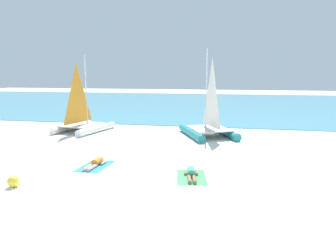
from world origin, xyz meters
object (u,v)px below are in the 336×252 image
Objects in this scene: towel_right at (191,177)px; sunbather_right at (191,173)px; towel_left at (95,166)px; sunbather_left at (96,163)px; sailboat_teal at (209,124)px; beach_ball at (13,181)px; sailboat_white at (83,120)px.

sunbather_right reaches higher than towel_right.
towel_right is at bearing -8.28° from towel_left.
sailboat_teal is at bearing 62.87° from sunbather_left.
beach_ball is at bearing -143.74° from sailboat_teal.
beach_ball is at bearing -120.11° from towel_left.
towel_left and towel_right have the same top height.
towel_left is at bearing -90.00° from sunbather_left.
sunbather_left is 4.29m from sunbather_right.
sailboat_white reaches higher than towel_right.
beach_ball is (2.66, -10.61, -0.58)m from sailboat_white.
sailboat_teal reaches higher than towel_right.
sunbather_left reaches higher than towel_right.
sunbather_right is (8.62, -8.19, -0.65)m from sailboat_white.
towel_left is 4.30m from towel_right.
sunbather_right is at bearing -32.49° from sailboat_white.
beach_ball is at bearing -64.91° from sailboat_white.
sailboat_white is 3.35× the size of sunbather_right.
towel_right is 0.14m from sunbather_right.
sunbather_left is 0.82× the size of towel_right.
sailboat_white is 10.95m from beach_ball.
towel_right is at bearing -32.68° from sailboat_white.
sunbather_right is at bearing 100.24° from towel_right.
beach_ball is at bearing -168.19° from sunbather_right.
sailboat_teal is 8.61m from sailboat_white.
sailboat_white is 11.97m from towel_right.
sailboat_white is at bearing 136.28° from towel_right.
sunbather_right is (4.24, -0.62, 0.00)m from sunbather_left.
towel_left is 1.00× the size of towel_right.
sailboat_white is 11.91m from sunbather_right.
sailboat_teal is at bearing 90.13° from towel_right.
sailboat_teal reaches higher than sunbather_left.
sailboat_white reaches higher than towel_left.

